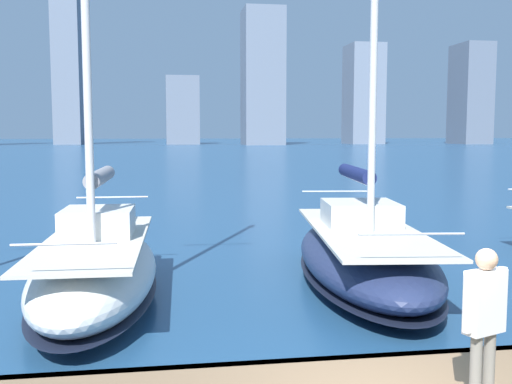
% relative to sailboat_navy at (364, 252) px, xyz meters
% --- Properties ---
extents(city_skyline, '(171.05, 24.99, 46.83)m').
position_rel_sailboat_navy_xyz_m(city_skyline, '(1.76, -152.77, 16.47)').
color(city_skyline, slate).
rests_on(city_skyline, ground).
extents(sailboat_navy, '(3.65, 8.15, 12.56)m').
position_rel_sailboat_navy_xyz_m(sailboat_navy, '(0.00, 0.00, 0.00)').
color(sailboat_navy, navy).
rests_on(sailboat_navy, ground).
extents(sailboat_grey, '(2.54, 7.04, 11.32)m').
position_rel_sailboat_navy_xyz_m(sailboat_grey, '(5.84, 0.71, 0.03)').
color(sailboat_grey, white).
rests_on(sailboat_grey, ground).
extents(person_white_shirt, '(0.58, 0.34, 1.69)m').
position_rel_sailboat_navy_xyz_m(person_white_shirt, '(1.22, 7.29, 0.87)').
color(person_white_shirt, gray).
rests_on(person_white_shirt, dock_pier).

